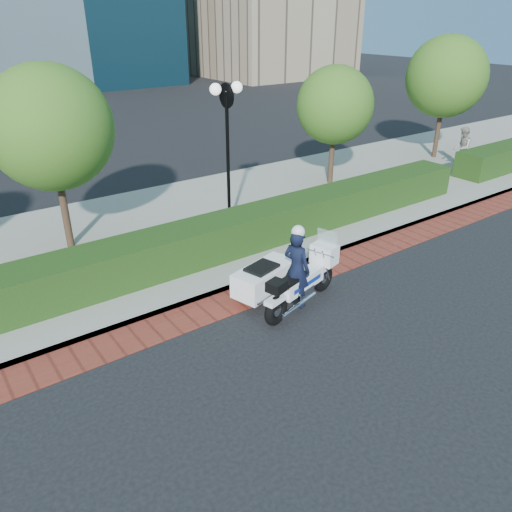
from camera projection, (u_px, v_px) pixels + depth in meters
ground at (319, 311)px, 11.26m from camera, size 120.00×120.00×0.00m
brick_strip at (278, 285)px, 12.35m from camera, size 60.00×1.00×0.01m
sidewalk at (189, 226)px, 15.59m from camera, size 60.00×8.00×0.15m
hedge_main at (231, 234)px, 13.59m from camera, size 18.00×1.20×1.00m
lamppost at (227, 133)px, 14.27m from camera, size 1.02×0.70×4.21m
tree_b at (50, 128)px, 12.63m from camera, size 3.20×3.20×4.89m
tree_c at (335, 105)px, 18.08m from camera, size 2.80×2.80×4.30m
tree_d at (446, 77)px, 21.26m from camera, size 3.40×3.40×5.16m
police_motorcycle at (285, 276)px, 11.28m from camera, size 2.57×1.85×2.07m
pedestrian at (462, 148)px, 20.69m from camera, size 1.06×1.00×1.73m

